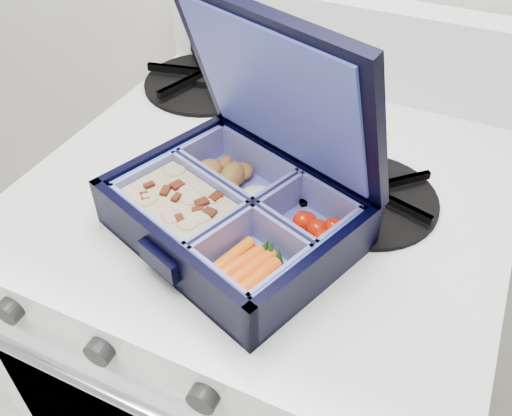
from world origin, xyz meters
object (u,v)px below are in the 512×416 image
at_px(burner_grate, 366,192).
at_px(fork, 291,170).
at_px(bento_box, 234,214).
at_px(stove, 270,362).

distance_m(burner_grate, fork, 0.10).
distance_m(bento_box, burner_grate, 0.16).
bearing_deg(bento_box, fork, 103.68).
relative_size(bento_box, burner_grate, 1.43).
relative_size(stove, burner_grate, 4.97).
xyz_separation_m(bento_box, fork, (0.01, 0.12, -0.03)).
xyz_separation_m(stove, burner_grate, (0.11, -0.00, 0.42)).
bearing_deg(stove, bento_box, -89.46).
distance_m(stove, burner_grate, 0.44).
height_order(bento_box, burner_grate, bento_box).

